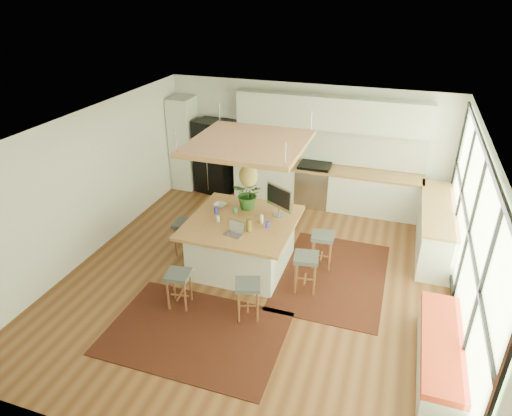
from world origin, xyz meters
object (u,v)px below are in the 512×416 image
(fridge, at_px, (216,155))
(island, at_px, (242,243))
(stool_left_side, at_px, (186,237))
(monitor, at_px, (279,202))
(stool_near_right, at_px, (248,298))
(stool_right_front, at_px, (305,272))
(stool_right_back, at_px, (322,249))
(laptop, at_px, (233,228))
(stool_near_left, at_px, (179,287))
(island_plant, at_px, (249,197))
(microwave, at_px, (261,153))

(fridge, relative_size, island, 0.96)
(stool_left_side, bearing_deg, monitor, 11.78)
(stool_near_right, height_order, stool_right_front, stool_right_front)
(island, relative_size, stool_right_front, 2.73)
(stool_near_right, bearing_deg, stool_right_back, 65.15)
(stool_left_side, relative_size, laptop, 2.17)
(stool_right_front, bearing_deg, stool_near_right, -125.83)
(stool_near_right, distance_m, stool_left_side, 2.18)
(stool_left_side, bearing_deg, stool_right_back, 8.83)
(island, relative_size, stool_near_right, 2.92)
(stool_near_left, relative_size, monitor, 1.02)
(stool_near_left, bearing_deg, island_plant, 74.74)
(fridge, bearing_deg, island, -46.89)
(fridge, distance_m, stool_near_right, 4.83)
(stool_near_right, distance_m, laptop, 1.18)
(laptop, relative_size, island_plant, 0.53)
(stool_left_side, relative_size, monitor, 1.10)
(stool_left_side, height_order, island_plant, island_plant)
(stool_near_right, bearing_deg, island, 113.53)
(stool_near_left, relative_size, stool_near_right, 0.99)
(stool_right_back, bearing_deg, island, -162.21)
(fridge, height_order, microwave, fridge)
(island, relative_size, stool_right_back, 2.79)
(island_plant, bearing_deg, fridge, 124.96)
(fridge, relative_size, island_plant, 3.01)
(stool_left_side, distance_m, laptop, 1.48)
(island_plant, bearing_deg, stool_left_side, -158.17)
(fridge, xyz_separation_m, island, (1.73, -2.91, -0.46))
(stool_left_side, height_order, laptop, laptop)
(stool_near_left, xyz_separation_m, microwave, (-0.02, 4.29, 0.76))
(island, height_order, laptop, laptop)
(fridge, height_order, monitor, fridge)
(stool_near_left, distance_m, stool_right_front, 2.08)
(stool_right_front, distance_m, stool_left_side, 2.43)
(stool_near_left, height_order, stool_left_side, stool_left_side)
(stool_near_right, relative_size, stool_right_back, 0.96)
(laptop, bearing_deg, island, 106.63)
(fridge, bearing_deg, stool_right_back, -26.19)
(microwave, relative_size, island_plant, 0.97)
(microwave, bearing_deg, island, -85.49)
(stool_near_left, bearing_deg, island, 68.19)
(stool_near_right, distance_m, stool_right_back, 1.92)
(island, distance_m, stool_near_right, 1.42)
(stool_right_back, xyz_separation_m, microwave, (-1.95, 2.46, 0.76))
(fridge, xyz_separation_m, stool_near_left, (1.18, -4.30, -0.57))
(stool_near_left, bearing_deg, laptop, 56.35)
(laptop, bearing_deg, monitor, 72.62)
(stool_left_side, distance_m, monitor, 1.93)
(island_plant, bearing_deg, stool_near_right, -71.22)
(monitor, bearing_deg, stool_left_side, -137.55)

